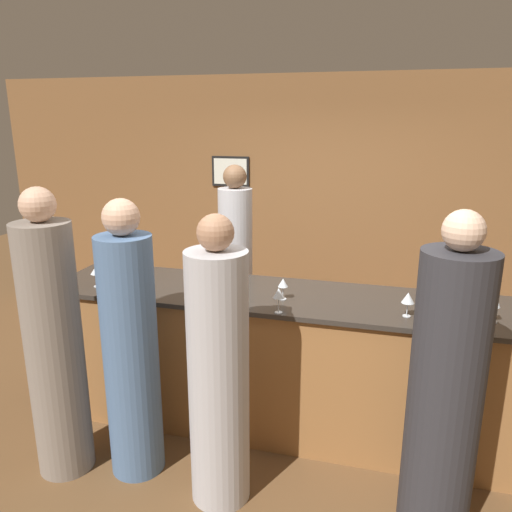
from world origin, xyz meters
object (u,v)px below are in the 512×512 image
guest_0 (445,394)px  guest_3 (131,351)px  wine_bottle_1 (424,283)px  bartender (236,279)px  guest_2 (54,346)px  wine_bottle_0 (121,265)px  guest_1 (219,375)px

guest_0 → guest_3: size_ratio=1.01×
wine_bottle_1 → guest_3: bearing=-153.7°
bartender → guest_3: bearing=80.4°
guest_2 → wine_bottle_0: 0.95m
wine_bottle_0 → bartender: bearing=43.1°
bartender → wine_bottle_0: bartender is taller
bartender → wine_bottle_0: bearing=43.1°
guest_2 → guest_3: guest_2 is taller
guest_0 → guest_1: guest_0 is taller
wine_bottle_1 → guest_1: bearing=-139.8°
guest_3 → wine_bottle_0: guest_3 is taller
guest_0 → guest_3: bearing=179.3°
wine_bottle_0 → wine_bottle_1: size_ratio=0.90×
bartender → guest_3: size_ratio=1.04×
guest_3 → guest_2: bearing=-166.0°
bartender → guest_1: size_ratio=1.07×
guest_0 → wine_bottle_0: (-2.42, 0.81, 0.32)m
guest_0 → guest_2: 2.42m
guest_0 → wine_bottle_1: (-0.10, 0.93, 0.33)m
wine_bottle_0 → guest_3: bearing=-57.8°
guest_0 → guest_3: guest_0 is taller
guest_1 → guest_2: (-1.12, -0.02, 0.06)m
guest_1 → guest_2: size_ratio=0.94×
guest_3 → wine_bottle_1: guest_3 is taller
bartender → guest_0: bearing=138.0°
guest_1 → guest_3: guest_3 is taller
guest_3 → wine_bottle_1: size_ratio=6.06×
bartender → guest_1: bearing=103.7°
guest_1 → wine_bottle_0: 1.48m
guest_1 → guest_2: bearing=-179.0°
guest_2 → guest_3: bearing=14.0°
wine_bottle_0 → wine_bottle_1: 2.33m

